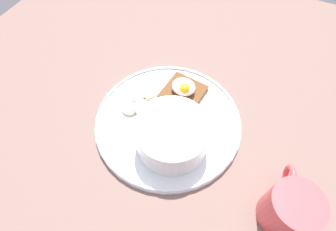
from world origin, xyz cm
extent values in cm
cube|color=#735951|center=(0.00, 0.00, 1.00)|extent=(120.00, 120.00, 2.00)
cylinder|color=white|center=(0.00, 0.00, 2.50)|extent=(30.87, 30.87, 1.00)
torus|color=white|center=(0.00, 0.00, 3.30)|extent=(30.67, 30.67, 0.60)
cylinder|color=white|center=(3.04, -4.58, 6.30)|extent=(13.95, 13.95, 6.60)
torus|color=white|center=(3.04, -4.58, 9.60)|extent=(14.15, 14.15, 0.60)
cylinder|color=beige|center=(3.04, -4.58, 5.59)|extent=(12.55, 12.55, 4.77)
ellipsoid|color=beige|center=(3.04, -4.58, 7.77)|extent=(11.92, 11.92, 1.20)
ellipsoid|color=#A47C5E|center=(2.26, -4.41, 8.02)|extent=(0.83, 1.20, 0.49)
ellipsoid|color=beige|center=(2.99, -4.98, 8.11)|extent=(1.72, 1.25, 0.68)
ellipsoid|color=olive|center=(2.25, -2.50, 8.17)|extent=(1.93, 2.21, 0.80)
ellipsoid|color=beige|center=(6.29, -7.40, 8.08)|extent=(1.51, 1.04, 0.62)
ellipsoid|color=tan|center=(2.49, -7.35, 8.03)|extent=(1.19, 0.77, 0.51)
ellipsoid|color=#C9B08C|center=(2.59, -5.14, 8.10)|extent=(1.76, 1.40, 0.66)
cube|color=brown|center=(0.24, 7.88, 4.00)|extent=(9.51, 9.51, 0.30)
cube|color=brown|center=(0.24, 7.88, 3.55)|extent=(9.33, 9.33, 1.10)
ellipsoid|color=white|center=(0.24, 7.88, 5.61)|extent=(5.26, 4.57, 3.02)
sphere|color=#EEA412|center=(0.63, 6.92, 6.37)|extent=(2.26, 2.26, 2.26)
ellipsoid|color=#EEA412|center=(1.73, 4.28, 4.30)|extent=(2.08, 2.80, 0.36)
cylinder|color=beige|center=(-6.15, 0.28, 3.81)|extent=(5.18, 5.17, 1.85)
cylinder|color=#B1B08A|center=(-6.15, 0.28, 4.49)|extent=(0.92, 0.92, 0.21)
cylinder|color=beige|center=(-8.54, 2.15, 3.67)|extent=(3.53, 3.56, 1.39)
cylinder|color=tan|center=(-8.54, 2.15, 4.31)|extent=(0.63, 0.64, 0.14)
cylinder|color=beige|center=(-8.68, -1.10, 3.59)|extent=(3.60, 3.50, 1.48)
cylinder|color=tan|center=(-8.68, -1.10, 4.03)|extent=(0.64, 0.63, 0.23)
cylinder|color=#E8ECB6|center=(-6.62, 4.11, 3.63)|extent=(4.09, 4.09, 1.33)
cylinder|color=#B5B88E|center=(-6.62, 4.11, 4.22)|extent=(0.73, 0.73, 0.15)
cylinder|color=beige|center=(-4.28, 2.27, 3.42)|extent=(3.84, 3.84, 0.88)
cylinder|color=tan|center=(-4.28, 2.27, 3.83)|extent=(0.69, 0.69, 0.13)
cylinder|color=#E2494D|center=(25.95, -8.71, 6.31)|extent=(8.42, 8.42, 8.62)
cylinder|color=#312619|center=(25.95, -8.71, 9.58)|extent=(7.16, 7.16, 0.40)
torus|color=#E2494D|center=(24.69, -3.66, 6.74)|extent=(2.13, 4.89, 4.79)
camera|label=1|loc=(12.71, -26.52, 50.04)|focal=28.00mm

